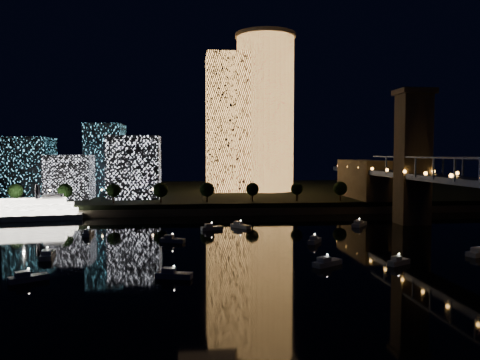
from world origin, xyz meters
name	(u,v)px	position (x,y,z in m)	size (l,w,h in m)	color
ground	(260,258)	(0.00, 0.00, 0.00)	(520.00, 520.00, 0.00)	black
far_bank	(219,193)	(0.00, 160.00, 2.50)	(420.00, 160.00, 5.00)	black
seawall	(231,211)	(0.00, 82.00, 1.50)	(420.00, 6.00, 3.00)	#6B5E4C
tower_cylindrical	(265,113)	(25.11, 146.15, 48.92)	(34.00, 34.00, 87.59)	#FFA951
tower_rectangular	(228,123)	(3.91, 145.47, 42.83)	(23.78, 23.78, 75.65)	#FFA951
midrise_blocks	(87,166)	(-67.98, 121.82, 20.04)	(76.75, 41.48, 36.11)	white
riverboat	(17,211)	(-85.04, 74.83, 3.71)	(48.96, 16.39, 14.48)	silver
motorboats	(246,244)	(-1.91, 13.65, 0.81)	(118.04, 70.89, 2.78)	silver
esplanade_trees	(155,190)	(-32.42, 88.00, 10.47)	(166.22, 6.41, 8.70)	black
street_lamps	(152,192)	(-34.00, 94.00, 9.02)	(132.70, 0.70, 5.65)	black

